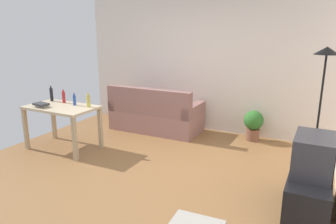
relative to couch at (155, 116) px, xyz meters
name	(u,v)px	position (x,y,z in m)	size (l,w,h in m)	color
ground_plane	(147,167)	(0.75, -1.59, -0.32)	(5.20, 4.40, 0.02)	olive
wall_rear	(201,64)	(0.75, 0.61, 1.04)	(5.20, 0.10, 2.70)	silver
couch	(155,116)	(0.00, 0.00, 0.00)	(1.80, 0.84, 0.92)	#996B66
tv_stand	(308,193)	(3.00, -1.84, -0.07)	(0.44, 1.10, 0.48)	black
tv	(314,155)	(3.00, -1.84, 0.39)	(0.41, 0.60, 0.44)	#2D2D33
torchiere_lamp	(324,78)	(3.00, -0.84, 1.11)	(0.32, 0.32, 1.81)	black
desk	(62,112)	(-0.92, -1.60, 0.34)	(1.21, 0.72, 0.76)	#C6B28E
potted_plant	(253,123)	(1.92, 0.31, 0.02)	(0.36, 0.36, 0.57)	brown
bottle_dark	(51,94)	(-1.37, -1.37, 0.58)	(0.06, 0.06, 0.28)	black
bottle_red	(64,97)	(-1.07, -1.38, 0.56)	(0.06, 0.06, 0.24)	#AD2323
bottle_blue	(74,100)	(-0.77, -1.44, 0.54)	(0.05, 0.05, 0.21)	#2347A3
bottle_squat	(88,101)	(-0.47, -1.42, 0.56)	(0.06, 0.06, 0.24)	#BCB24C
book_stack	(41,105)	(-1.18, -1.78, 0.49)	(0.27, 0.21, 0.07)	beige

